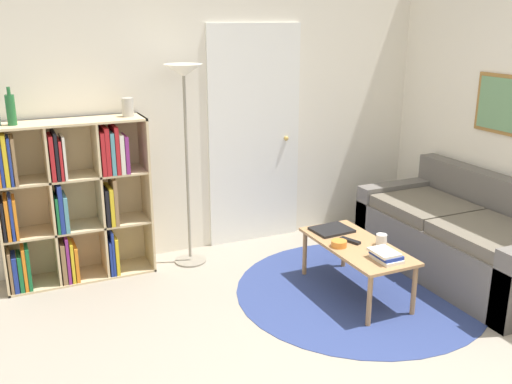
# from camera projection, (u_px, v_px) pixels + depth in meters

# --- Properties ---
(wall_back) EXTENTS (7.04, 0.11, 2.60)m
(wall_back) POSITION_uv_depth(u_px,v_px,m) (218.00, 107.00, 5.02)
(wall_back) COLOR silver
(wall_back) RESTS_ON ground_plane
(wall_right) EXTENTS (0.08, 5.55, 2.60)m
(wall_right) POSITION_uv_depth(u_px,v_px,m) (504.00, 112.00, 4.69)
(wall_right) COLOR silver
(wall_right) RESTS_ON ground_plane
(rug) EXTENTS (1.92, 1.92, 0.01)m
(rug) POSITION_uv_depth(u_px,v_px,m) (359.00, 290.00, 4.45)
(rug) COLOR navy
(rug) RESTS_ON ground_plane
(bookshelf) EXTENTS (1.15, 0.34, 1.29)m
(bookshelf) POSITION_uv_depth(u_px,v_px,m) (70.00, 200.00, 4.50)
(bookshelf) COLOR beige
(bookshelf) RESTS_ON ground_plane
(floor_lamp) EXTENTS (0.31, 0.31, 1.69)m
(floor_lamp) POSITION_uv_depth(u_px,v_px,m) (184.00, 98.00, 4.56)
(floor_lamp) COLOR gray
(floor_lamp) RESTS_ON ground_plane
(couch) EXTENTS (0.86, 1.78, 0.80)m
(couch) POSITION_uv_depth(u_px,v_px,m) (467.00, 240.00, 4.70)
(couch) COLOR #66605B
(couch) RESTS_ON ground_plane
(coffee_table) EXTENTS (0.46, 0.98, 0.41)m
(coffee_table) POSITION_uv_depth(u_px,v_px,m) (357.00, 250.00, 4.31)
(coffee_table) COLOR #AD7F51
(coffee_table) RESTS_ON ground_plane
(laptop) EXTENTS (0.32, 0.27, 0.02)m
(laptop) POSITION_uv_depth(u_px,v_px,m) (332.00, 230.00, 4.57)
(laptop) COLOR black
(laptop) RESTS_ON coffee_table
(bowl) EXTENTS (0.12, 0.12, 0.05)m
(bowl) POSITION_uv_depth(u_px,v_px,m) (339.00, 244.00, 4.25)
(bowl) COLOR orange
(bowl) RESTS_ON coffee_table
(book_stack_on_table) EXTENTS (0.17, 0.23, 0.07)m
(book_stack_on_table) POSITION_uv_depth(u_px,v_px,m) (386.00, 255.00, 4.01)
(book_stack_on_table) COLOR silver
(book_stack_on_table) RESTS_ON coffee_table
(cup) EXTENTS (0.08, 0.08, 0.09)m
(cup) POSITION_uv_depth(u_px,v_px,m) (381.00, 240.00, 4.27)
(cup) COLOR white
(cup) RESTS_ON coffee_table
(remote) EXTENTS (0.10, 0.17, 0.02)m
(remote) POSITION_uv_depth(u_px,v_px,m) (350.00, 241.00, 4.34)
(remote) COLOR black
(remote) RESTS_ON coffee_table
(bottle_middle) EXTENTS (0.07, 0.07, 0.28)m
(bottle_middle) POSITION_uv_depth(u_px,v_px,m) (11.00, 109.00, 4.11)
(bottle_middle) COLOR #236633
(bottle_middle) RESTS_ON bookshelf
(vase_on_shelf) EXTENTS (0.09, 0.09, 0.15)m
(vase_on_shelf) POSITION_uv_depth(u_px,v_px,m) (128.00, 107.00, 4.48)
(vase_on_shelf) COLOR #B7B2A8
(vase_on_shelf) RESTS_ON bookshelf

